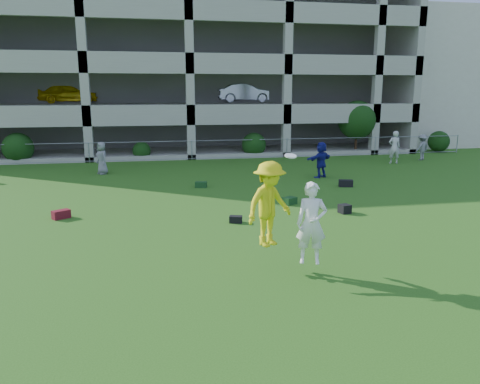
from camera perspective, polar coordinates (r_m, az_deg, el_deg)
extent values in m
plane|color=#235114|center=(10.48, 3.55, -10.95)|extent=(100.00, 100.00, 0.00)
cube|color=beige|center=(45.17, 24.02, 12.33)|extent=(16.00, 14.00, 10.00)
imported|color=gray|center=(24.54, -16.48, 3.99)|extent=(0.84, 0.95, 1.63)
imported|color=navy|center=(22.94, 9.85, 3.89)|extent=(1.64, 1.23, 1.72)
imported|color=silver|center=(28.50, 18.29, 5.21)|extent=(0.74, 0.55, 1.87)
imported|color=slate|center=(30.46, 21.28, 5.11)|extent=(1.15, 0.92, 1.55)
cube|color=#560E18|center=(16.49, -20.97, -2.56)|extent=(0.62, 0.56, 0.28)
cube|color=black|center=(14.93, -0.52, -3.35)|extent=(0.45, 0.35, 0.22)
cube|color=#133415|center=(17.43, 6.05, -1.07)|extent=(0.61, 0.56, 0.26)
cube|color=black|center=(16.47, 12.64, -2.01)|extent=(0.42, 0.42, 0.30)
cube|color=black|center=(21.02, 12.77, 1.05)|extent=(0.66, 0.46, 0.30)
cube|color=#163D17|center=(20.41, -4.78, 0.91)|extent=(0.56, 0.41, 0.25)
imported|color=yellow|center=(10.77, 3.60, -1.47)|extent=(1.48, 1.27, 1.98)
imported|color=white|center=(10.48, 8.71, -3.78)|extent=(0.77, 0.61, 1.84)
cylinder|color=white|center=(10.55, 6.19, 4.40)|extent=(0.27, 0.27, 0.10)
cube|color=#9E998C|center=(42.18, -7.77, 14.69)|extent=(30.00, 0.50, 12.00)
cube|color=#9E998C|center=(39.32, 15.60, 14.55)|extent=(0.50, 14.00, 12.00)
cube|color=#9E998C|center=(35.63, -6.89, 5.76)|extent=(30.00, 14.00, 0.30)
cube|color=#9E998C|center=(35.42, -7.01, 10.58)|extent=(30.00, 14.00, 0.30)
cube|color=#9E998C|center=(35.46, -7.14, 15.43)|extent=(30.00, 14.00, 0.30)
cube|color=#9E998C|center=(35.76, -7.28, 20.24)|extent=(30.00, 14.00, 0.30)
cube|color=#9E998C|center=(28.62, -6.02, 9.03)|extent=(30.00, 0.30, 0.90)
cube|color=#9E998C|center=(28.61, -6.16, 15.04)|extent=(30.00, 0.30, 0.90)
cube|color=#9E998C|center=(28.91, -6.30, 20.99)|extent=(30.00, 0.30, 0.90)
cube|color=#9E998C|center=(28.85, -18.60, 15.36)|extent=(0.50, 0.50, 12.00)
cube|color=#9E998C|center=(28.73, -6.20, 15.92)|extent=(0.50, 0.50, 12.00)
cube|color=#9E998C|center=(29.85, 5.82, 15.79)|extent=(0.50, 0.50, 12.00)
cube|color=#9E998C|center=(32.06, 16.53, 15.12)|extent=(0.50, 0.50, 12.00)
cube|color=#605E59|center=(37.45, -7.35, 15.02)|extent=(29.00, 9.00, 11.60)
imported|color=yellow|center=(33.72, -20.10, 11.24)|extent=(3.89, 1.59, 1.32)
imported|color=silver|center=(33.98, 0.49, 11.97)|extent=(4.14, 1.86, 1.32)
cylinder|color=gray|center=(28.76, -17.94, 4.62)|extent=(0.06, 0.06, 1.20)
cylinder|color=gray|center=(28.64, -5.91, 5.12)|extent=(0.06, 0.06, 1.20)
cylinder|color=gray|center=(29.76, 5.73, 5.39)|extent=(0.06, 0.06, 1.20)
cylinder|color=gray|center=(31.98, 16.14, 5.44)|extent=(0.06, 0.06, 1.20)
cylinder|color=gray|center=(35.10, 24.96, 5.35)|extent=(0.06, 0.06, 1.20)
cylinder|color=gray|center=(28.58, -5.93, 6.21)|extent=(36.00, 0.04, 0.04)
cylinder|color=gray|center=(28.71, -5.88, 4.09)|extent=(36.00, 0.04, 0.04)
sphere|color=#163D11|center=(30.07, -25.44, 4.87)|extent=(1.76, 1.76, 1.76)
sphere|color=#163D11|center=(29.14, -11.91, 4.94)|extent=(1.10, 1.10, 1.10)
sphere|color=#163D11|center=(29.81, 1.70, 5.78)|extent=(1.54, 1.54, 1.54)
cylinder|color=#382314|center=(32.22, 13.95, 6.29)|extent=(0.16, 0.16, 1.96)
sphere|color=#163D11|center=(32.12, 14.06, 8.53)|extent=(2.52, 2.52, 2.52)
sphere|color=#163D11|center=(35.01, 23.07, 5.69)|extent=(1.43, 1.43, 1.43)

